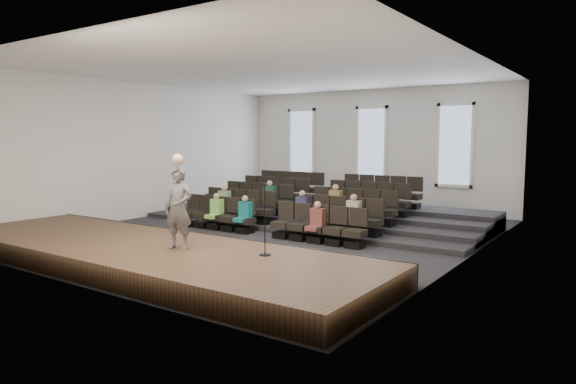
{
  "coord_description": "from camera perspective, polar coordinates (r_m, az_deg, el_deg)",
  "views": [
    {
      "loc": [
        9.38,
        -12.91,
        2.95
      ],
      "look_at": [
        0.17,
        0.5,
        1.26
      ],
      "focal_mm": 32.0,
      "sensor_mm": 36.0,
      "label": 1
    }
  ],
  "objects": [
    {
      "name": "wall_right",
      "position": [
        13.35,
        19.92,
        3.65
      ],
      "size": [
        0.04,
        14.0,
        5.0
      ],
      "primitive_type": "cube",
      "color": "white",
      "rests_on": "ground"
    },
    {
      "name": "wall_left",
      "position": [
        20.1,
        -15.59,
        4.44
      ],
      "size": [
        0.04,
        14.0,
        5.0
      ],
      "primitive_type": "cube",
      "color": "white",
      "rests_on": "ground"
    },
    {
      "name": "speaker",
      "position": [
        11.65,
        -12.06,
        -1.76
      ],
      "size": [
        0.75,
        0.59,
        1.83
      ],
      "primitive_type": "imported",
      "rotation": [
        0.0,
        0.0,
        0.25
      ],
      "color": "#575452",
      "rests_on": "stage"
    },
    {
      "name": "stage_lip",
      "position": [
        13.68,
        -9.77,
        -5.54
      ],
      "size": [
        11.8,
        0.06,
        0.52
      ],
      "primitive_type": "cube",
      "color": "black",
      "rests_on": "ground"
    },
    {
      "name": "stage",
      "position": [
        12.5,
        -15.47,
        -6.76
      ],
      "size": [
        11.8,
        3.6,
        0.5
      ],
      "primitive_type": "cube",
      "color": "#4C3220",
      "rests_on": "ground"
    },
    {
      "name": "ground",
      "position": [
        16.23,
        -1.5,
        -4.54
      ],
      "size": [
        14.0,
        14.0,
        0.0
      ],
      "primitive_type": "plane",
      "color": "black",
      "rests_on": "ground"
    },
    {
      "name": "ceiling",
      "position": [
        16.09,
        -1.55,
        13.29
      ],
      "size": [
        12.0,
        14.0,
        0.02
      ],
      "primitive_type": "cube",
      "color": "white",
      "rests_on": "ground"
    },
    {
      "name": "wall_back",
      "position": [
        22.03,
        9.31,
        4.69
      ],
      "size": [
        12.0,
        0.04,
        5.0
      ],
      "primitive_type": "cube",
      "color": "white",
      "rests_on": "ground"
    },
    {
      "name": "wall_front",
      "position": [
        11.08,
        -23.41,
        3.12
      ],
      "size": [
        12.0,
        0.04,
        5.0
      ],
      "primitive_type": "cube",
      "color": "white",
      "rests_on": "ground"
    },
    {
      "name": "mic_stand",
      "position": [
        10.84,
        -2.58,
        -4.69
      ],
      "size": [
        0.25,
        0.25,
        1.52
      ],
      "color": "black",
      "rests_on": "stage"
    },
    {
      "name": "risers",
      "position": [
        18.82,
        4.18,
        -2.49
      ],
      "size": [
        11.8,
        4.8,
        0.6
      ],
      "color": "black",
      "rests_on": "ground"
    },
    {
      "name": "audience",
      "position": [
        16.36,
        -0.85,
        -1.58
      ],
      "size": [
        5.45,
        2.64,
        1.1
      ],
      "color": "#8BD856",
      "rests_on": "seating_rows"
    },
    {
      "name": "seating_rows",
      "position": [
        17.38,
        1.48,
        -1.57
      ],
      "size": [
        6.8,
        4.7,
        1.67
      ],
      "color": "black",
      "rests_on": "ground"
    },
    {
      "name": "windows",
      "position": [
        21.97,
        9.24,
        5.21
      ],
      "size": [
        8.44,
        0.1,
        3.24
      ],
      "color": "white",
      "rests_on": "wall_back"
    }
  ]
}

